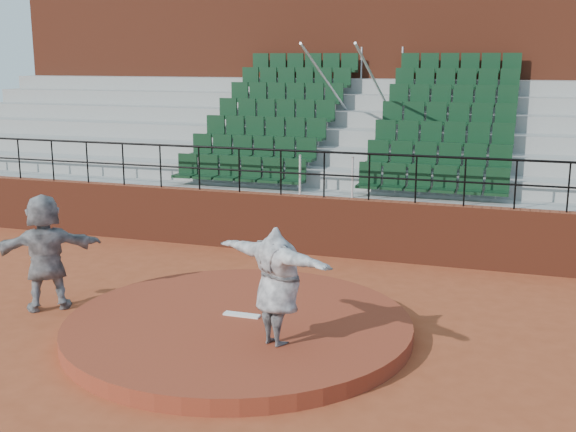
# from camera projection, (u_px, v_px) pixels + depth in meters

# --- Properties ---
(ground) EXTENTS (90.00, 90.00, 0.00)m
(ground) POSITION_uv_depth(u_px,v_px,m) (239.00, 334.00, 11.49)
(ground) COLOR #954021
(ground) RESTS_ON ground
(pitchers_mound) EXTENTS (5.50, 5.50, 0.25)m
(pitchers_mound) POSITION_uv_depth(u_px,v_px,m) (238.00, 326.00, 11.47)
(pitchers_mound) COLOR maroon
(pitchers_mound) RESTS_ON ground
(pitching_rubber) EXTENTS (0.60, 0.15, 0.03)m
(pitching_rubber) POSITION_uv_depth(u_px,v_px,m) (242.00, 315.00, 11.58)
(pitching_rubber) COLOR white
(pitching_rubber) RESTS_ON pitchers_mound
(boundary_wall) EXTENTS (24.00, 0.30, 1.30)m
(boundary_wall) POSITION_uv_depth(u_px,v_px,m) (324.00, 226.00, 15.99)
(boundary_wall) COLOR maroon
(boundary_wall) RESTS_ON ground
(wall_railing) EXTENTS (24.04, 0.05, 1.03)m
(wall_railing) POSITION_uv_depth(u_px,v_px,m) (324.00, 164.00, 15.69)
(wall_railing) COLOR black
(wall_railing) RESTS_ON boundary_wall
(seating_deck) EXTENTS (24.00, 5.97, 4.63)m
(seating_deck) POSITION_uv_depth(u_px,v_px,m) (361.00, 167.00, 19.19)
(seating_deck) COLOR gray
(seating_deck) RESTS_ON ground
(press_box_facade) EXTENTS (24.00, 3.00, 7.10)m
(press_box_facade) POSITION_uv_depth(u_px,v_px,m) (391.00, 82.00, 22.40)
(press_box_facade) COLOR maroon
(press_box_facade) RESTS_ON ground
(pitcher) EXTENTS (2.19, 1.43, 1.74)m
(pitcher) POSITION_uv_depth(u_px,v_px,m) (277.00, 286.00, 10.28)
(pitcher) COLOR black
(pitcher) RESTS_ON pitchers_mound
(fielder) EXTENTS (1.89, 1.62, 2.05)m
(fielder) POSITION_uv_depth(u_px,v_px,m) (45.00, 252.00, 12.44)
(fielder) COLOR black
(fielder) RESTS_ON ground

